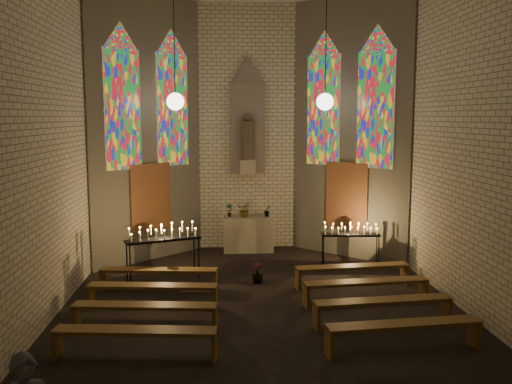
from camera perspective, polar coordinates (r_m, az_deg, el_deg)
floor at (r=11.18m, az=0.71°, el=-12.46°), size 12.00×12.00×0.00m
room at (r=13.87m, az=-0.35°, el=7.10°), size 8.22×12.43×7.00m
altar at (r=16.29m, az=-0.78°, el=-4.23°), size 1.40×0.60×1.00m
flower_vase_left at (r=16.17m, az=-2.69°, el=-1.82°), size 0.21×0.15×0.38m
flower_vase_center at (r=16.06m, az=-1.12°, el=-1.79°), size 0.49×0.46×0.44m
flower_vase_right at (r=16.23m, az=1.15°, el=-1.85°), size 0.23×0.21×0.35m
aisle_flower_pot at (r=13.30m, az=0.16°, el=-8.11°), size 0.31×0.31×0.47m
votive_stand_left at (r=13.41m, az=-9.30°, el=-4.30°), size 1.77×1.03×1.28m
votive_stand_right at (r=14.66m, az=9.45°, el=-3.92°), size 1.51×0.47×1.09m
pew_left_0 at (r=12.88m, az=-9.71°, el=-7.97°), size 2.61×0.63×0.50m
pew_right_0 at (r=13.15m, az=9.62°, el=-7.64°), size 2.61×0.63×0.50m
pew_left_1 at (r=11.73m, az=-10.32°, el=-9.53°), size 2.61×0.63×0.50m
pew_right_1 at (r=12.03m, az=10.95°, el=-9.11°), size 2.61×0.63×0.50m
pew_left_2 at (r=10.60m, az=-11.06°, el=-11.42°), size 2.61×0.63×0.50m
pew_right_2 at (r=10.93m, az=12.56°, el=-10.88°), size 2.61×0.63×0.50m
pew_left_3 at (r=9.48m, az=-12.00°, el=-13.77°), size 2.61×0.63×0.50m
pew_right_3 at (r=9.85m, az=14.56°, el=-13.02°), size 2.61×0.63×0.50m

